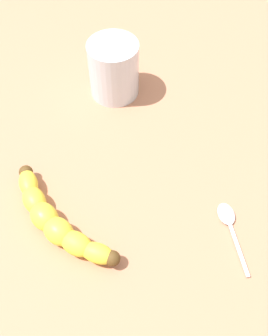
% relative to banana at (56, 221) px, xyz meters
% --- Properties ---
extents(wooden_tabletop, '(1.20, 1.20, 0.03)m').
position_rel_banana_xyz_m(wooden_tabletop, '(0.02, 0.09, -0.03)').
color(wooden_tabletop, '#B47456').
rests_on(wooden_tabletop, ground).
extents(banana, '(0.21, 0.06, 0.04)m').
position_rel_banana_xyz_m(banana, '(0.00, 0.00, 0.00)').
color(banana, yellow).
rests_on(banana, wooden_tabletop).
extents(smoothie_glass, '(0.09, 0.09, 0.10)m').
position_rel_banana_xyz_m(smoothie_glass, '(-0.15, 0.24, 0.03)').
color(smoothie_glass, silver).
rests_on(smoothie_glass, wooden_tabletop).
extents(teaspoon, '(0.10, 0.07, 0.01)m').
position_rel_banana_xyz_m(teaspoon, '(0.15, 0.19, -0.01)').
color(teaspoon, silver).
rests_on(teaspoon, wooden_tabletop).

